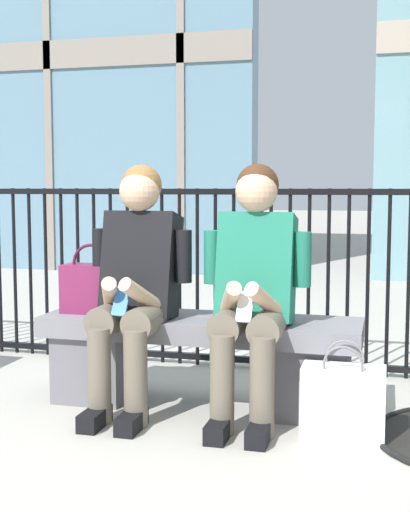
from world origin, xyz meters
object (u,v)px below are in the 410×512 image
Objects in this scene: seated_person_with_phone at (135,279)px; stone_bench at (200,352)px; seated_person_companion at (253,283)px; handbag_on_bench at (92,287)px; shopping_bag at (343,402)px.

stone_bench is at bearing 23.65° from seated_person_with_phone.
stone_bench is 1.32× the size of seated_person_with_phone.
handbag_on_bench is (-0.87, 0.12, -0.07)m from seated_person_companion.
stone_bench is 0.50m from seated_person_with_phone.
shopping_bag is (1.02, -0.18, -0.48)m from seated_person_with_phone.
handbag_on_bench is (-0.29, 0.12, -0.07)m from seated_person_with_phone.
seated_person_companion reaches higher than shopping_bag.
handbag_on_bench is at bearing -179.01° from stone_bench.
seated_person_with_phone is 2.82× the size of shopping_bag.
seated_person_with_phone is 1.15m from shopping_bag.
stone_bench is 1.32× the size of seated_person_companion.
stone_bench is at bearing 156.35° from seated_person_companion.
seated_person_with_phone is at bearing -22.52° from handbag_on_bench.
handbag_on_bench reaches higher than stone_bench.
shopping_bag is (1.31, -0.30, -0.42)m from handbag_on_bench.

